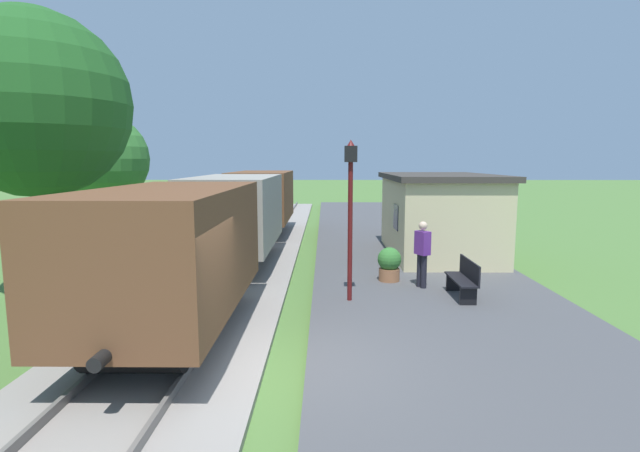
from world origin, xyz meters
TOP-DOWN VIEW (x-y plane):
  - ground_plane at (0.00, 0.00)m, footprint 160.00×160.00m
  - platform_slab at (3.20, 0.00)m, footprint 6.00×60.00m
  - track_ballast at (-2.40, 0.00)m, footprint 3.80×60.00m
  - rail_near at (-1.68, 0.00)m, footprint 0.07×60.00m
  - rail_far at (-3.12, 0.00)m, footprint 0.07×60.00m
  - freight_train at (-2.40, 8.13)m, footprint 2.50×19.40m
  - station_hut at (4.40, 9.12)m, footprint 3.50×5.80m
  - bench_near_hut at (3.81, 3.82)m, footprint 0.42×1.50m
  - bench_down_platform at (3.81, 13.85)m, footprint 0.42×1.50m
  - person_waiting at (2.99, 4.74)m, footprint 0.39×0.45m
  - potted_planter at (2.25, 5.40)m, footprint 0.64×0.64m
  - lamp_post_near at (1.08, 3.58)m, footprint 0.28×0.28m
  - tree_trackside_mid at (-6.73, 4.85)m, footprint 4.64×4.64m
  - tree_trackside_far at (-8.62, 12.37)m, footprint 3.69×3.69m

SIDE VIEW (x-z plane):
  - ground_plane at x=0.00m, z-range 0.00..0.00m
  - track_ballast at x=-2.40m, z-range 0.00..0.12m
  - platform_slab at x=3.20m, z-range 0.00..0.25m
  - rail_near at x=-1.68m, z-range 0.12..0.26m
  - rail_far at x=-3.12m, z-range 0.12..0.26m
  - bench_near_hut at x=3.81m, z-range 0.27..1.18m
  - bench_down_platform at x=3.81m, z-range 0.27..1.18m
  - potted_planter at x=2.25m, z-range 0.26..1.18m
  - person_waiting at x=2.99m, z-range 0.33..2.04m
  - station_hut at x=4.40m, z-range 0.26..3.04m
  - freight_train at x=-2.40m, z-range 0.32..3.04m
  - lamp_post_near at x=1.08m, z-range 0.95..4.65m
  - tree_trackside_far at x=-8.62m, z-range 0.85..6.25m
  - tree_trackside_mid at x=-6.73m, z-range 1.27..8.46m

